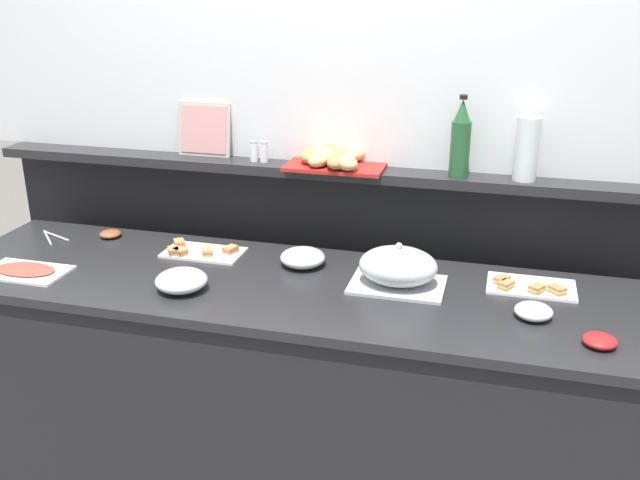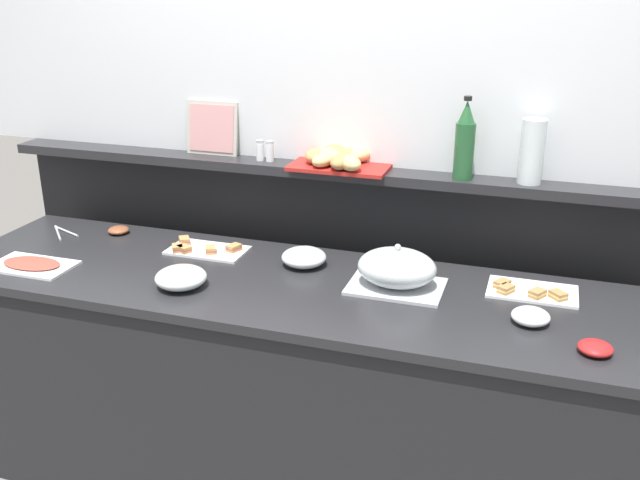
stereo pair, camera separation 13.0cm
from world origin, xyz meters
The scene contains 19 objects.
ground_plane centered at (0.00, 0.60, 0.00)m, with size 12.00×12.00×0.00m, color slate.
buffet_counter centered at (0.00, 0.00, 0.46)m, with size 2.77×0.74×0.91m.
back_ledge_unit centered at (0.00, 0.54, 0.65)m, with size 3.02×0.22×1.24m.
sandwich_platter_rear centered at (0.82, 0.17, 0.92)m, with size 0.31×0.19×0.04m.
sandwich_platter_front centered at (-0.46, 0.18, 0.92)m, with size 0.32×0.18×0.04m.
cold_cuts_platter centered at (-1.03, -0.17, 0.92)m, with size 0.32×0.19×0.02m.
serving_cloche centered at (0.36, 0.07, 0.99)m, with size 0.34×0.24×0.17m.
glass_bowl_large centered at (0.83, -0.06, 0.94)m, with size 0.13×0.13×0.05m.
glass_bowl_medium centered at (-0.03, 0.17, 0.95)m, with size 0.17×0.17×0.07m.
glass_bowl_small centered at (-0.39, -0.16, 0.95)m, with size 0.19×0.19×0.07m.
condiment_bowl_dark centered at (-0.92, 0.25, 0.93)m, with size 0.09×0.09×0.03m, color brown.
condiment_bowl_red centered at (1.02, -0.20, 0.93)m, with size 0.10×0.10×0.04m, color red.
serving_tongs centered at (-1.16, 0.18, 0.92)m, with size 0.18×0.14×0.01m.
wine_bottle_green centered at (0.52, 0.45, 1.38)m, with size 0.08×0.08×0.32m.
salt_shaker centered at (-0.33, 0.47, 1.28)m, with size 0.03×0.03×0.09m.
pepper_shaker centered at (-0.28, 0.47, 1.28)m, with size 0.03×0.03×0.09m.
bread_basket centered at (0.02, 0.47, 1.27)m, with size 0.40×0.34×0.08m.
framed_picture centered at (-0.57, 0.51, 1.35)m, with size 0.23×0.05×0.23m.
water_carafe centered at (0.77, 0.47, 1.36)m, with size 0.09×0.09×0.24m, color silver.
Camera 1 is at (0.69, -2.26, 1.98)m, focal length 39.72 mm.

